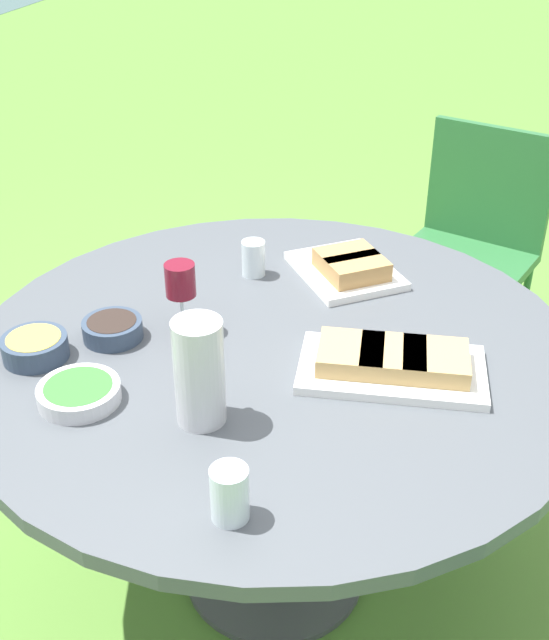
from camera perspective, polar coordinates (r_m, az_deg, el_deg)
name	(u,v)px	position (r m, az deg, el deg)	size (l,w,h in m)	color
ground_plane	(274,572)	(2.30, 0.00, -17.48)	(40.00, 40.00, 0.00)	#5B8C38
dining_table	(274,377)	(1.86, 0.00, -4.06)	(1.38, 1.38, 0.75)	#4C4C51
chair_far_back	(471,236)	(2.91, 13.83, 5.79)	(0.54, 0.55, 0.89)	#2D6B38
water_pitcher	(199,372)	(1.53, -5.37, -3.69)	(0.11, 0.10, 0.22)	silver
wine_glass	(180,283)	(1.81, -6.70, 2.64)	(0.07, 0.07, 0.17)	silver
platter_bread_main	(392,363)	(1.71, 8.38, -3.03)	(0.26, 0.42, 0.06)	white
platter_charcuterie	(348,267)	(2.08, 5.28, 3.74)	(0.37, 0.35, 0.07)	white
bowl_fries	(35,346)	(1.82, -16.68, -1.80)	(0.14, 0.14, 0.05)	#334256
bowl_salad	(79,392)	(1.67, -13.73, -5.02)	(0.17, 0.17, 0.04)	silver
bowl_olives	(112,328)	(1.85, -11.45, -0.58)	(0.14, 0.14, 0.05)	#334256
cup_water_near	(230,494)	(1.35, -3.21, -12.24)	(0.07, 0.07, 0.10)	silver
cup_water_far	(253,258)	(2.08, -1.51, 4.41)	(0.06, 0.06, 0.09)	silver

